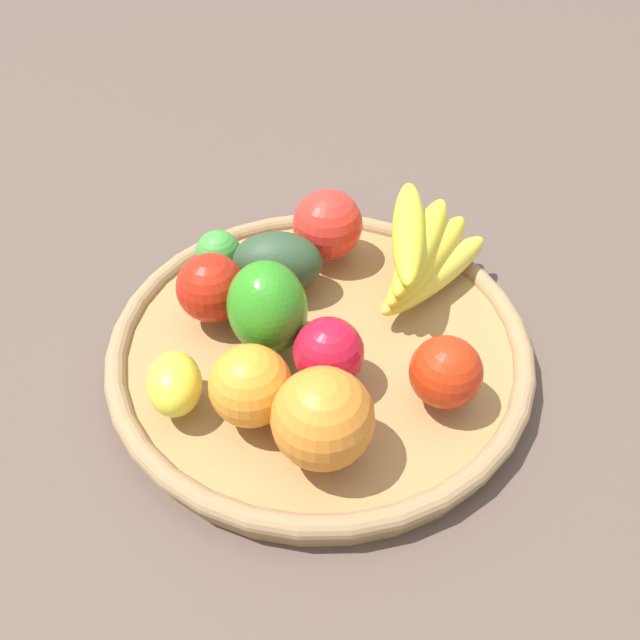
% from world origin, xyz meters
% --- Properties ---
extents(ground_plane, '(2.40, 2.40, 0.00)m').
position_xyz_m(ground_plane, '(0.00, 0.00, 0.00)').
color(ground_plane, brown).
rests_on(ground_plane, ground).
extents(basket, '(0.42, 0.42, 0.04)m').
position_xyz_m(basket, '(0.00, 0.00, 0.02)').
color(basket, '#A37A47').
rests_on(basket, ground_plane).
extents(apple_1, '(0.08, 0.08, 0.07)m').
position_xyz_m(apple_1, '(-0.11, -0.00, 0.07)').
color(apple_1, red).
rests_on(apple_1, basket).
extents(apple_0, '(0.09, 0.09, 0.06)m').
position_xyz_m(apple_0, '(0.02, -0.05, 0.07)').
color(apple_0, red).
rests_on(apple_0, basket).
extents(avocado, '(0.10, 0.08, 0.06)m').
position_xyz_m(avocado, '(-0.06, 0.06, 0.07)').
color(avocado, '#2D462C').
rests_on(avocado, basket).
extents(orange_1, '(0.09, 0.09, 0.08)m').
position_xyz_m(orange_1, '(0.04, -0.13, 0.08)').
color(orange_1, orange).
rests_on(orange_1, basket).
extents(banana_bunch, '(0.12, 0.17, 0.08)m').
position_xyz_m(banana_bunch, '(0.08, 0.11, 0.07)').
color(banana_bunch, yellow).
rests_on(banana_bunch, basket).
extents(orange_0, '(0.10, 0.10, 0.07)m').
position_xyz_m(orange_0, '(-0.03, -0.11, 0.07)').
color(orange_0, orange).
rests_on(orange_0, basket).
extents(apple_2, '(0.08, 0.08, 0.06)m').
position_xyz_m(apple_2, '(0.13, -0.04, 0.07)').
color(apple_2, red).
rests_on(apple_2, basket).
extents(lemon_0, '(0.07, 0.08, 0.05)m').
position_xyz_m(lemon_0, '(-0.10, -0.11, 0.06)').
color(lemon_0, yellow).
rests_on(lemon_0, basket).
extents(apple_3, '(0.08, 0.08, 0.08)m').
position_xyz_m(apple_3, '(-0.03, 0.13, 0.07)').
color(apple_3, red).
rests_on(apple_3, basket).
extents(lime_0, '(0.07, 0.07, 0.05)m').
position_xyz_m(lime_0, '(-0.13, 0.06, 0.06)').
color(lime_0, green).
rests_on(lime_0, basket).
extents(bell_pepper, '(0.11, 0.11, 0.09)m').
position_xyz_m(bell_pepper, '(-0.04, -0.02, 0.08)').
color(bell_pepper, '#2F8B1E').
rests_on(bell_pepper, basket).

